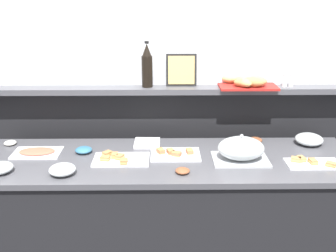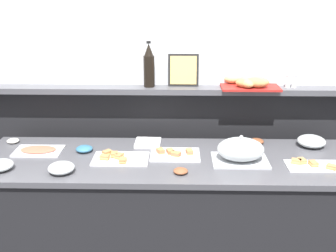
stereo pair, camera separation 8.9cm
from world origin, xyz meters
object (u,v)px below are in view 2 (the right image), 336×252
at_px(salt_shaker, 288,82).
at_px(napkin_stack, 148,143).
at_px(glass_bowl_large, 0,166).
at_px(condiment_bowl_red, 257,141).
at_px(sandwich_platter_side, 175,154).
at_px(condiment_bowl_cream, 13,141).
at_px(glass_bowl_medium, 61,168).
at_px(bread_basket, 250,82).
at_px(wine_bottle_dark, 149,66).
at_px(serving_cloche, 241,150).
at_px(framed_picture, 183,70).
at_px(sandwich_platter_front, 313,165).
at_px(sandwich_platter_rear, 119,158).
at_px(condiment_bowl_teal, 84,149).
at_px(cold_cuts_platter, 38,150).
at_px(pepper_shaker, 294,82).
at_px(condiment_bowl_dark, 181,171).
at_px(glass_bowl_small, 311,142).

bearing_deg(salt_shaker, napkin_stack, -167.48).
xyz_separation_m(glass_bowl_large, condiment_bowl_red, (1.57, 0.45, -0.01)).
height_order(sandwich_platter_side, condiment_bowl_cream, sandwich_platter_side).
height_order(glass_bowl_large, napkin_stack, glass_bowl_large).
height_order(glass_bowl_medium, bread_basket, bread_basket).
relative_size(glass_bowl_large, wine_bottle_dark, 0.47).
bearing_deg(serving_cloche, framed_picture, 123.59).
xyz_separation_m(sandwich_platter_front, sandwich_platter_rear, (-1.17, 0.08, -0.00)).
height_order(sandwich_platter_side, serving_cloche, serving_cloche).
bearing_deg(wine_bottle_dark, glass_bowl_large, -142.40).
distance_m(condiment_bowl_teal, salt_shaker, 1.46).
relative_size(salt_shaker, bread_basket, 0.22).
relative_size(glass_bowl_medium, salt_shaker, 1.75).
distance_m(cold_cuts_platter, framed_picture, 1.11).
bearing_deg(glass_bowl_medium, sandwich_platter_side, 22.07).
xyz_separation_m(cold_cuts_platter, pepper_shaker, (1.71, 0.36, 0.38)).
height_order(sandwich_platter_front, glass_bowl_large, glass_bowl_large).
bearing_deg(condiment_bowl_teal, serving_cloche, -7.57).
distance_m(condiment_bowl_red, salt_shaker, 0.47).
height_order(cold_cuts_platter, serving_cloche, serving_cloche).
height_order(sandwich_platter_front, bread_basket, bread_basket).
bearing_deg(condiment_bowl_dark, sandwich_platter_front, 7.65).
bearing_deg(condiment_bowl_cream, condiment_bowl_teal, -15.18).
bearing_deg(framed_picture, condiment_bowl_dark, -91.56).
height_order(pepper_shaker, bread_basket, pepper_shaker).
relative_size(glass_bowl_large, condiment_bowl_dark, 1.78).
distance_m(glass_bowl_large, condiment_bowl_cream, 0.44).
height_order(bread_basket, framed_picture, framed_picture).
relative_size(condiment_bowl_cream, napkin_stack, 0.48).
distance_m(serving_cloche, bread_basket, 0.57).
bearing_deg(napkin_stack, condiment_bowl_cream, 179.75).
relative_size(glass_bowl_small, salt_shaker, 2.13).
xyz_separation_m(sandwich_platter_rear, salt_shaker, (1.13, 0.47, 0.38)).
bearing_deg(wine_bottle_dark, bread_basket, -1.69).
bearing_deg(framed_picture, condiment_bowl_teal, -148.75).
xyz_separation_m(glass_bowl_medium, glass_bowl_small, (1.56, 0.44, 0.01)).
relative_size(sandwich_platter_front, napkin_stack, 1.90).
bearing_deg(cold_cuts_platter, wine_bottle_dark, 27.69).
bearing_deg(condiment_bowl_teal, sandwich_platter_rear, -26.96).
height_order(glass_bowl_large, condiment_bowl_dark, glass_bowl_large).
distance_m(sandwich_platter_front, wine_bottle_dark, 1.25).
xyz_separation_m(glass_bowl_medium, condiment_bowl_cream, (-0.46, 0.45, -0.01)).
height_order(glass_bowl_medium, condiment_bowl_red, glass_bowl_medium).
relative_size(condiment_bowl_red, framed_picture, 0.42).
bearing_deg(sandwich_platter_front, napkin_stack, 161.44).
distance_m(glass_bowl_large, glass_bowl_medium, 0.37).
relative_size(cold_cuts_platter, pepper_shaker, 3.49).
bearing_deg(condiment_bowl_dark, cold_cuts_platter, 162.18).
xyz_separation_m(condiment_bowl_cream, framed_picture, (1.16, 0.25, 0.44)).
height_order(serving_cloche, napkin_stack, serving_cloche).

